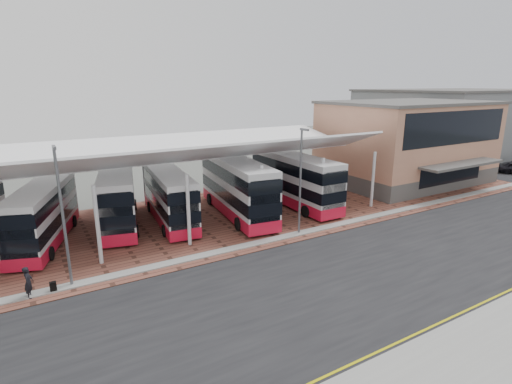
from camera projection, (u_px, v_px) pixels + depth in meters
ground at (334, 272)px, 24.37m from camera, size 140.00×140.00×0.00m
road at (345, 279)px, 23.54m from camera, size 120.00×14.00×0.02m
forecourt at (255, 211)px, 36.14m from camera, size 72.00×16.00×0.06m
sidewalk at (477, 354)px, 16.89m from camera, size 120.00×4.00×0.14m
north_kerb at (278, 239)px, 29.50m from camera, size 120.00×0.80×0.14m
yellow_line_near at (435, 331)px, 18.56m from camera, size 120.00×0.12×0.01m
yellow_line_far at (430, 328)px, 18.81m from camera, size 120.00×0.12×0.01m
canopy at (161, 154)px, 31.46m from camera, size 37.00×11.63×7.07m
terminal at (407, 142)px, 46.02m from camera, size 18.40×14.40×9.25m
warehouse at (458, 121)px, 66.56m from camera, size 30.50×20.50×10.25m
lamp_west at (63, 214)px, 21.54m from camera, size 0.16×0.90×8.07m
lamp_east at (301, 179)px, 29.42m from camera, size 0.16×0.90×8.07m
bus_1 at (43, 216)px, 28.19m from camera, size 5.51×10.34×4.18m
bus_2 at (118, 198)px, 32.02m from camera, size 4.97×11.23×4.51m
bus_3 at (169, 197)px, 32.70m from camera, size 3.52×10.47×4.23m
bus_4 at (237, 188)px, 34.34m from camera, size 4.20×12.07×4.87m
bus_5 at (295, 180)px, 37.32m from camera, size 3.08×11.54×4.73m
pedestrian at (28, 282)px, 21.19m from camera, size 0.57×0.73×1.77m
suitcase at (53, 287)px, 21.90m from camera, size 0.34×0.25×0.59m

